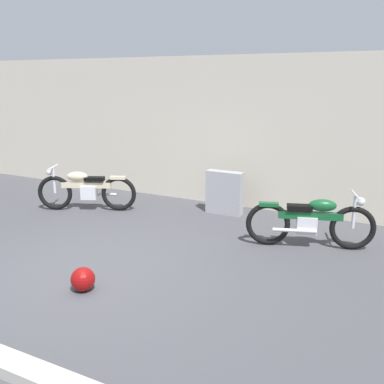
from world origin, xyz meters
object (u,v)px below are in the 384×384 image
helmet (83,279)px  motorcycle_cream (86,189)px  stone_marker (224,193)px  motorcycle_green (311,221)px

helmet → motorcycle_cream: bearing=129.4°
helmet → stone_marker: bearing=84.6°
motorcycle_cream → motorcycle_green: (4.34, 0.02, -0.00)m
helmet → motorcycle_cream: 3.43m
stone_marker → motorcycle_cream: bearing=-158.2°
motorcycle_green → motorcycle_cream: bearing=162.4°
stone_marker → motorcycle_green: 2.07m
motorcycle_cream → motorcycle_green: 4.34m
stone_marker → motorcycle_green: motorcycle_green is taller
stone_marker → motorcycle_cream: 2.71m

